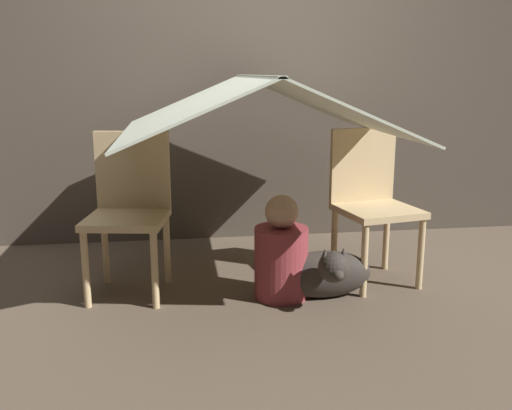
% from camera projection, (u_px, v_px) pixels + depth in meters
% --- Properties ---
extents(ground_plane, '(8.80, 8.80, 0.00)m').
position_uv_depth(ground_plane, '(261.00, 300.00, 2.97)').
color(ground_plane, brown).
extents(wall_back, '(7.00, 0.05, 2.50)m').
position_uv_depth(wall_back, '(234.00, 59.00, 3.86)').
color(wall_back, '#4C4238').
rests_on(wall_back, ground_plane).
extents(chair_left, '(0.46, 0.46, 0.85)m').
position_uv_depth(chair_left, '(129.00, 206.00, 3.01)').
color(chair_left, '#D1B27F').
rests_on(chair_left, ground_plane).
extents(chair_right, '(0.47, 0.47, 0.85)m').
position_uv_depth(chair_right, '(371.00, 198.00, 3.19)').
color(chair_right, '#D1B27F').
rests_on(chair_right, ground_plane).
extents(sheet_canopy, '(1.36, 1.47, 0.30)m').
position_uv_depth(sheet_canopy, '(256.00, 104.00, 2.91)').
color(sheet_canopy, silver).
extents(person_front, '(0.28, 0.28, 0.55)m').
position_uv_depth(person_front, '(281.00, 255.00, 2.97)').
color(person_front, maroon).
rests_on(person_front, ground_plane).
extents(dog, '(0.51, 0.40, 0.33)m').
position_uv_depth(dog, '(324.00, 273.00, 2.96)').
color(dog, '#332D28').
rests_on(dog, ground_plane).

